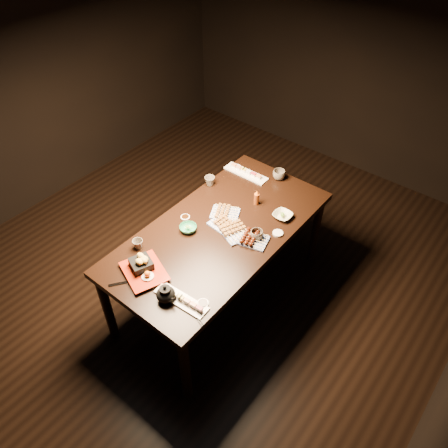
{
  "coord_description": "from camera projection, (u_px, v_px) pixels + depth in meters",
  "views": [
    {
      "loc": [
        1.75,
        -1.72,
        2.99
      ],
      "look_at": [
        0.26,
        0.13,
        0.77
      ],
      "focal_mm": 35.0,
      "sensor_mm": 36.0,
      "label": 1
    }
  ],
  "objects": [
    {
      "name": "sauce_dish_west",
      "position": [
        185.0,
        217.0,
        3.33
      ],
      "size": [
        0.08,
        0.08,
        0.01
      ],
      "primitive_type": "cylinder",
      "rotation": [
        0.0,
        0.0,
        0.13
      ],
      "color": "white",
      "rests_on": "dining_table"
    },
    {
      "name": "yakitori_plate_center",
      "position": [
        225.0,
        223.0,
        3.24
      ],
      "size": [
        0.24,
        0.19,
        0.06
      ],
      "primitive_type": null,
      "rotation": [
        0.0,
        0.0,
        -0.11
      ],
      "color": "#828EB6",
      "rests_on": "dining_table"
    },
    {
      "name": "tsukune_plate",
      "position": [
        252.0,
        238.0,
        3.13
      ],
      "size": [
        0.26,
        0.21,
        0.06
      ],
      "primitive_type": null,
      "rotation": [
        0.0,
        0.0,
        0.26
      ],
      "color": "#828EB6",
      "rests_on": "dining_table"
    },
    {
      "name": "sauce_dish_east",
      "position": [
        278.0,
        233.0,
        3.2
      ],
      "size": [
        0.08,
        0.08,
        0.01
      ],
      "primitive_type": "cylinder",
      "rotation": [
        0.0,
        0.0,
        -0.03
      ],
      "color": "white",
      "rests_on": "dining_table"
    },
    {
      "name": "teacup_far_right",
      "position": [
        279.0,
        175.0,
        3.67
      ],
      "size": [
        0.13,
        0.13,
        0.08
      ],
      "primitive_type": "imported",
      "rotation": [
        0.0,
        0.0,
        -0.36
      ],
      "color": "brown",
      "rests_on": "dining_table"
    },
    {
      "name": "edamame_bowl_green",
      "position": [
        188.0,
        228.0,
        3.22
      ],
      "size": [
        0.15,
        0.15,
        0.04
      ],
      "primitive_type": "imported",
      "rotation": [
        0.0,
        0.0,
        -0.23
      ],
      "color": "#2D8A5A",
      "rests_on": "dining_table"
    },
    {
      "name": "sushi_platter_near",
      "position": [
        181.0,
        298.0,
        2.74
      ],
      "size": [
        0.38,
        0.13,
        0.05
      ],
      "primitive_type": null,
      "rotation": [
        0.0,
        0.0,
        0.07
      ],
      "color": "white",
      "rests_on": "dining_table"
    },
    {
      "name": "yakitori_plate_right",
      "position": [
        234.0,
        230.0,
        3.19
      ],
      "size": [
        0.29,
        0.25,
        0.06
      ],
      "primitive_type": null,
      "rotation": [
        0.0,
        0.0,
        -0.39
      ],
      "color": "#828EB6",
      "rests_on": "dining_table"
    },
    {
      "name": "teacup_near_left",
      "position": [
        138.0,
        244.0,
        3.08
      ],
      "size": [
        0.08,
        0.08,
        0.07
      ],
      "primitive_type": "imported",
      "rotation": [
        0.0,
        0.0,
        -0.01
      ],
      "color": "brown",
      "rests_on": "dining_table"
    },
    {
      "name": "teacup_mid_right",
      "position": [
        257.0,
        235.0,
        3.14
      ],
      "size": [
        0.1,
        0.1,
        0.07
      ],
      "primitive_type": "imported",
      "rotation": [
        0.0,
        0.0,
        0.1
      ],
      "color": "brown",
      "rests_on": "dining_table"
    },
    {
      "name": "tempura_tray",
      "position": [
        144.0,
        267.0,
        2.89
      ],
      "size": [
        0.38,
        0.34,
        0.11
      ],
      "primitive_type": null,
      "rotation": [
        0.0,
        0.0,
        -0.36
      ],
      "color": "black",
      "rests_on": "dining_table"
    },
    {
      "name": "teacup_far_left",
      "position": [
        210.0,
        181.0,
        3.61
      ],
      "size": [
        0.1,
        0.1,
        0.08
      ],
      "primitive_type": "imported",
      "rotation": [
        0.0,
        0.0,
        0.26
      ],
      "color": "brown",
      "rests_on": "dining_table"
    },
    {
      "name": "sauce_dish_nw",
      "position": [
        237.0,
        167.0,
        3.8
      ],
      "size": [
        0.08,
        0.08,
        0.01
      ],
      "primitive_type": "cylinder",
      "rotation": [
        0.0,
        0.0,
        0.1
      ],
      "color": "white",
      "rests_on": "dining_table"
    },
    {
      "name": "condiment_bottle",
      "position": [
        257.0,
        197.0,
        3.41
      ],
      "size": [
        0.04,
        0.04,
        0.13
      ],
      "primitive_type": "cylinder",
      "rotation": [
        0.0,
        0.0,
        -0.04
      ],
      "color": "maroon",
      "rests_on": "dining_table"
    },
    {
      "name": "sushi_platter_far",
      "position": [
        246.0,
        172.0,
        3.73
      ],
      "size": [
        0.4,
        0.12,
        0.05
      ],
      "primitive_type": null,
      "rotation": [
        0.0,
        0.0,
        3.15
      ],
      "color": "white",
      "rests_on": "dining_table"
    },
    {
      "name": "teapot",
      "position": [
        165.0,
        293.0,
        2.73
      ],
      "size": [
        0.16,
        0.16,
        0.12
      ],
      "primitive_type": null,
      "rotation": [
        0.0,
        0.0,
        -0.1
      ],
      "color": "black",
      "rests_on": "dining_table"
    },
    {
      "name": "chopsticks_near",
      "position": [
        126.0,
        282.0,
        2.86
      ],
      "size": [
        0.15,
        0.2,
        0.01
      ],
      "primitive_type": null,
      "rotation": [
        0.0,
        0.0,
        0.95
      ],
      "color": "black",
      "rests_on": "dining_table"
    },
    {
      "name": "dining_table",
      "position": [
        220.0,
        263.0,
        3.49
      ],
      "size": [
        0.97,
        1.83,
        0.75
      ],
      "primitive_type": "cube",
      "rotation": [
        0.0,
        0.0,
        0.04
      ],
      "color": "black",
      "rests_on": "ground"
    },
    {
      "name": "edamame_bowl_cream",
      "position": [
        283.0,
        216.0,
        3.32
      ],
      "size": [
        0.14,
        0.14,
        0.03
      ],
      "primitive_type": "imported",
      "rotation": [
        0.0,
        0.0,
        -0.03
      ],
      "color": "beige",
      "rests_on": "dining_table"
    },
    {
      "name": "yakitori_plate_left",
      "position": [
        225.0,
        212.0,
        3.34
      ],
      "size": [
        0.26,
        0.23,
        0.05
      ],
      "primitive_type": null,
      "rotation": [
        0.0,
        0.0,
        0.46
      ],
      "color": "#828EB6",
      "rests_on": "dining_table"
    },
    {
      "name": "chopsticks_se",
      "position": [
        194.0,
        311.0,
        2.69
      ],
      "size": [
        0.23,
        0.11,
        0.01
      ],
      "primitive_type": null,
      "rotation": [
        0.0,
        0.0,
        -0.41
      ],
      "color": "black",
      "rests_on": "dining_table"
    },
    {
      "name": "sauce_dish_se",
      "position": [
        203.0,
        304.0,
        2.73
      ],
      "size": [
        0.09,
        0.09,
        0.01
      ],
      "primitive_type": "cylinder",
      "rotation": [
        0.0,
        0.0,
        0.28
      ],
      "color": "white",
      "rests_on": "dining_table"
    },
    {
      "name": "ground",
      "position": [
        192.0,
        283.0,
        3.82
      ],
      "size": [
        5.0,
        5.0,
        0.0
      ],
      "primitive_type": "plane",
      "color": "black",
      "rests_on": "ground"
    }
  ]
}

